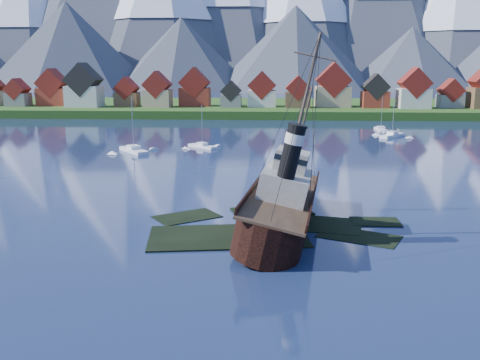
# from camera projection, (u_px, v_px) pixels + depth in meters

# --- Properties ---
(ground) EXTENTS (1400.00, 1400.00, 0.00)m
(ground) POSITION_uv_depth(u_px,v_px,m) (255.00, 232.00, 62.94)
(ground) COLOR #1A284B
(ground) RESTS_ON ground
(shoal) EXTENTS (31.71, 21.24, 1.14)m
(shoal) POSITION_uv_depth(u_px,v_px,m) (270.00, 230.00, 65.01)
(shoal) COLOR black
(shoal) RESTS_ON ground
(shore_bank) EXTENTS (600.00, 80.00, 3.20)m
(shore_bank) POSITION_uv_depth(u_px,v_px,m) (267.00, 111.00, 228.81)
(shore_bank) COLOR #244C15
(shore_bank) RESTS_ON ground
(seawall) EXTENTS (600.00, 2.50, 2.00)m
(seawall) POSITION_uv_depth(u_px,v_px,m) (266.00, 120.00, 191.74)
(seawall) COLOR #3F3D38
(seawall) RESTS_ON ground
(town) EXTENTS (250.96, 16.69, 17.30)m
(town) POSITION_uv_depth(u_px,v_px,m) (183.00, 91.00, 211.40)
(town) COLOR maroon
(town) RESTS_ON ground
(tugboat_wreck) EXTENTS (7.17, 30.89, 24.48)m
(tugboat_wreck) POSITION_uv_depth(u_px,v_px,m) (276.00, 201.00, 65.04)
(tugboat_wreck) COLOR black
(tugboat_wreck) RESTS_ON ground
(sailboat_a) EXTENTS (8.53, 9.99, 12.90)m
(sailboat_a) POSITION_uv_depth(u_px,v_px,m) (134.00, 151.00, 120.49)
(sailboat_a) COLOR white
(sailboat_a) RESTS_ON ground
(sailboat_c) EXTENTS (7.54, 6.99, 10.62)m
(sailboat_c) POSITION_uv_depth(u_px,v_px,m) (202.00, 147.00, 126.82)
(sailboat_c) COLOR white
(sailboat_c) RESTS_ON ground
(sailboat_d) EXTENTS (8.22, 8.92, 13.26)m
(sailboat_d) POSITION_uv_depth(u_px,v_px,m) (392.00, 136.00, 145.67)
(sailboat_d) COLOR white
(sailboat_d) RESTS_ON ground
(sailboat_e) EXTENTS (2.46, 9.35, 10.81)m
(sailboat_e) POSITION_uv_depth(u_px,v_px,m) (381.00, 130.00, 159.81)
(sailboat_e) COLOR white
(sailboat_e) RESTS_ON ground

